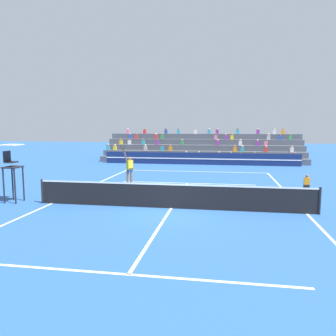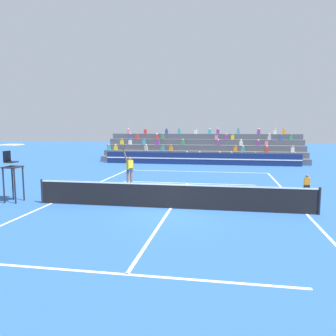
% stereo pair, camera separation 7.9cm
% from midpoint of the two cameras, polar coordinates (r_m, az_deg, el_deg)
% --- Properties ---
extents(ground_plane, '(120.00, 120.00, 0.00)m').
position_cam_midpoint_polar(ground_plane, '(14.08, 0.41, -7.04)').
color(ground_plane, '#285699').
extents(court_lines, '(11.10, 23.90, 0.01)m').
position_cam_midpoint_polar(court_lines, '(14.08, 0.41, -7.03)').
color(court_lines, white).
rests_on(court_lines, ground).
extents(tennis_net, '(12.00, 0.10, 1.10)m').
position_cam_midpoint_polar(tennis_net, '(13.96, 0.41, -4.88)').
color(tennis_net, black).
rests_on(tennis_net, ground).
extents(sponsor_banner_wall, '(18.00, 0.26, 1.10)m').
position_cam_midpoint_polar(sponsor_banner_wall, '(30.50, 5.43, 1.63)').
color(sponsor_banner_wall, navy).
rests_on(sponsor_banner_wall, ground).
extents(bleacher_stand, '(20.05, 4.75, 3.38)m').
position_cam_midpoint_polar(bleacher_stand, '(34.24, 5.90, 3.01)').
color(bleacher_stand, '#4C515B').
rests_on(bleacher_stand, ground).
extents(umpire_chair, '(0.76, 0.84, 2.67)m').
position_cam_midpoint_polar(umpire_chair, '(16.63, -25.68, 0.45)').
color(umpire_chair, black).
rests_on(umpire_chair, ground).
extents(ball_kid_courtside, '(0.30, 0.36, 0.84)m').
position_cam_midpoint_polar(ball_kid_courtside, '(19.80, 22.90, -2.50)').
color(ball_kid_courtside, black).
rests_on(ball_kid_courtside, ground).
extents(tennis_player, '(0.63, 0.83, 2.49)m').
position_cam_midpoint_polar(tennis_player, '(19.49, -6.85, -0.18)').
color(tennis_player, brown).
rests_on(tennis_player, ground).
extents(tennis_ball, '(0.07, 0.07, 0.07)m').
position_cam_midpoint_polar(tennis_ball, '(18.86, 2.86, -3.32)').
color(tennis_ball, '#C6DB33').
rests_on(tennis_ball, ground).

